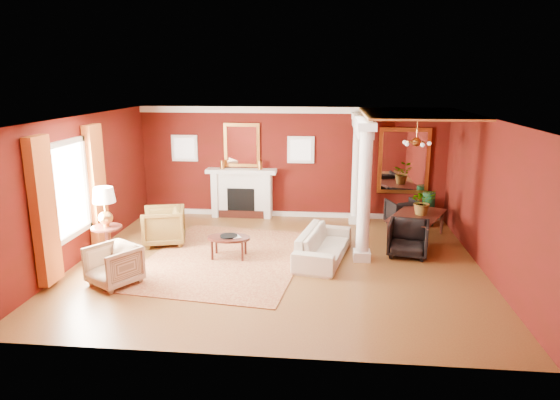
# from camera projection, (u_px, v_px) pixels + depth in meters

# --- Properties ---
(ground) EXTENTS (8.00, 8.00, 0.00)m
(ground) POSITION_uv_depth(u_px,v_px,m) (278.00, 262.00, 10.08)
(ground) COLOR brown
(ground) RESTS_ON ground
(room_shell) EXTENTS (8.04, 7.04, 2.92)m
(room_shell) POSITION_uv_depth(u_px,v_px,m) (277.00, 164.00, 9.60)
(room_shell) COLOR #510D0B
(room_shell) RESTS_ON ground
(fireplace) EXTENTS (1.85, 0.42, 1.29)m
(fireplace) POSITION_uv_depth(u_px,v_px,m) (242.00, 193.00, 13.26)
(fireplace) COLOR white
(fireplace) RESTS_ON ground
(overmantel_mirror) EXTENTS (0.95, 0.07, 1.15)m
(overmantel_mirror) POSITION_uv_depth(u_px,v_px,m) (242.00, 145.00, 13.09)
(overmantel_mirror) COLOR gold
(overmantel_mirror) RESTS_ON fireplace
(flank_window_left) EXTENTS (0.70, 0.07, 0.70)m
(flank_window_left) POSITION_uv_depth(u_px,v_px,m) (185.00, 148.00, 13.27)
(flank_window_left) COLOR white
(flank_window_left) RESTS_ON room_shell
(flank_window_right) EXTENTS (0.70, 0.07, 0.70)m
(flank_window_right) POSITION_uv_depth(u_px,v_px,m) (301.00, 150.00, 12.97)
(flank_window_right) COLOR white
(flank_window_right) RESTS_ON room_shell
(left_window) EXTENTS (0.21, 2.55, 2.60)m
(left_window) POSITION_uv_depth(u_px,v_px,m) (72.00, 196.00, 9.53)
(left_window) COLOR white
(left_window) RESTS_ON room_shell
(column_front) EXTENTS (0.36, 0.36, 2.80)m
(column_front) POSITION_uv_depth(u_px,v_px,m) (364.00, 192.00, 9.87)
(column_front) COLOR white
(column_front) RESTS_ON ground
(column_back) EXTENTS (0.36, 0.36, 2.80)m
(column_back) POSITION_uv_depth(u_px,v_px,m) (357.00, 168.00, 12.48)
(column_back) COLOR white
(column_back) RESTS_ON ground
(header_beam) EXTENTS (0.30, 3.20, 0.32)m
(header_beam) POSITION_uv_depth(u_px,v_px,m) (362.00, 124.00, 11.13)
(header_beam) COLOR white
(header_beam) RESTS_ON column_front
(amber_ceiling) EXTENTS (2.30, 3.40, 0.04)m
(amber_ceiling) POSITION_uv_depth(u_px,v_px,m) (416.00, 114.00, 10.81)
(amber_ceiling) COLOR #DF8F41
(amber_ceiling) RESTS_ON room_shell
(dining_mirror) EXTENTS (1.30, 0.07, 1.70)m
(dining_mirror) POSITION_uv_depth(u_px,v_px,m) (404.00, 161.00, 12.77)
(dining_mirror) COLOR gold
(dining_mirror) RESTS_ON room_shell
(chandelier) EXTENTS (0.60, 0.62, 0.75)m
(chandelier) POSITION_uv_depth(u_px,v_px,m) (416.00, 142.00, 11.00)
(chandelier) COLOR #C48A3D
(chandelier) RESTS_ON room_shell
(crown_trim) EXTENTS (8.00, 0.08, 0.16)m
(crown_trim) POSITION_uv_depth(u_px,v_px,m) (291.00, 110.00, 12.75)
(crown_trim) COLOR white
(crown_trim) RESTS_ON room_shell
(base_trim) EXTENTS (8.00, 0.08, 0.12)m
(base_trim) POSITION_uv_depth(u_px,v_px,m) (291.00, 214.00, 13.41)
(base_trim) COLOR white
(base_trim) RESTS_ON ground
(rug) EXTENTS (3.56, 4.46, 0.02)m
(rug) POSITION_uv_depth(u_px,v_px,m) (225.00, 258.00, 10.29)
(rug) COLOR maroon
(rug) RESTS_ON ground
(sofa) EXTENTS (1.01, 2.16, 0.81)m
(sofa) POSITION_uv_depth(u_px,v_px,m) (323.00, 240.00, 10.19)
(sofa) COLOR beige
(sofa) RESTS_ON ground
(armchair_leopard) EXTENTS (1.02, 1.06, 0.91)m
(armchair_leopard) POSITION_uv_depth(u_px,v_px,m) (163.00, 224.00, 11.10)
(armchair_leopard) COLOR black
(armchair_leopard) RESTS_ON ground
(armchair_stripe) EXTENTS (1.05, 1.03, 0.80)m
(armchair_stripe) POSITION_uv_depth(u_px,v_px,m) (113.00, 263.00, 8.92)
(armchair_stripe) COLOR tan
(armchair_stripe) RESTS_ON ground
(coffee_table) EXTENTS (0.89, 0.89, 0.45)m
(coffee_table) POSITION_uv_depth(u_px,v_px,m) (229.00, 239.00, 10.25)
(coffee_table) COLOR black
(coffee_table) RESTS_ON ground
(coffee_book) EXTENTS (0.16, 0.10, 0.24)m
(coffee_book) POSITION_uv_depth(u_px,v_px,m) (231.00, 232.00, 10.16)
(coffee_book) COLOR black
(coffee_book) RESTS_ON coffee_table
(side_table) EXTENTS (0.61, 0.61, 1.52)m
(side_table) POSITION_uv_depth(u_px,v_px,m) (105.00, 211.00, 9.97)
(side_table) COLOR black
(side_table) RESTS_ON ground
(dining_table) EXTENTS (1.27, 1.82, 0.96)m
(dining_table) POSITION_uv_depth(u_px,v_px,m) (418.00, 220.00, 11.32)
(dining_table) COLOR black
(dining_table) RESTS_ON ground
(dining_chair_near) EXTENTS (0.94, 0.90, 0.82)m
(dining_chair_near) POSITION_uv_depth(u_px,v_px,m) (408.00, 237.00, 10.37)
(dining_chair_near) COLOR black
(dining_chair_near) RESTS_ON ground
(dining_chair_far) EXTENTS (0.89, 0.86, 0.74)m
(dining_chair_far) POSITION_uv_depth(u_px,v_px,m) (403.00, 211.00, 12.48)
(dining_chair_far) COLOR black
(dining_chair_far) RESTS_ON ground
(green_urn) EXTENTS (0.35, 0.35, 0.85)m
(green_urn) POSITION_uv_depth(u_px,v_px,m) (428.00, 212.00, 12.57)
(green_urn) COLOR #144020
(green_urn) RESTS_ON ground
(potted_plant) EXTENTS (0.64, 0.69, 0.47)m
(potted_plant) POSITION_uv_depth(u_px,v_px,m) (424.00, 189.00, 11.18)
(potted_plant) COLOR #26591E
(potted_plant) RESTS_ON dining_table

